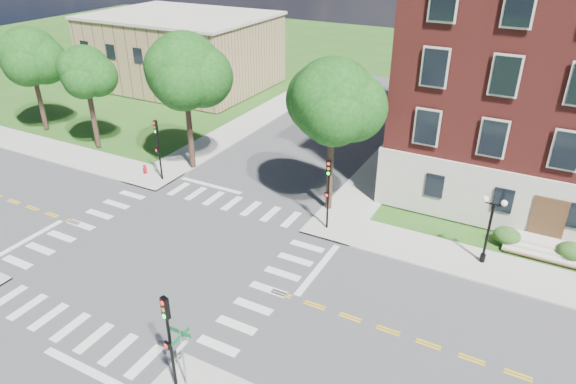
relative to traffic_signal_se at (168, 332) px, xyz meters
The scene contains 18 objects.
ground 10.91m from the traffic_signal_se, 132.48° to the left, with size 160.00×160.00×0.00m, color #274F16.
road_ew 10.91m from the traffic_signal_se, 132.48° to the left, with size 90.00×12.00×0.01m, color #3D3D3F.
road_ns 10.90m from the traffic_signal_se, 132.48° to the left, with size 12.00×90.00×0.01m, color #3D3D3F.
sidewalk_ne 24.72m from the traffic_signal_se, 70.15° to the left, with size 34.00×34.00×0.12m.
sidewalk_nw 32.32m from the traffic_signal_se, 134.18° to the left, with size 34.00×34.00×0.12m.
crosswalk_east 8.33m from the traffic_signal_se, 88.85° to the left, with size 2.20×10.20×0.02m, color silver, non-canonical shape.
stop_bar_east 11.29m from the traffic_signal_se, 80.68° to the left, with size 0.40×5.50×0.00m, color silver.
secondary_building 47.60m from the traffic_signal_se, 127.62° to the left, with size 20.40×15.40×8.30m.
tree_a 36.55m from the traffic_signal_se, 148.92° to the left, with size 5.29×5.29×9.65m.
tree_b 29.62m from the traffic_signal_se, 142.41° to the left, with size 4.27×4.27×8.91m.
tree_c 23.18m from the traffic_signal_se, 125.56° to the left, with size 5.79×5.79×10.79m.
tree_d 18.05m from the traffic_signal_se, 92.08° to the left, with size 5.51×5.51×10.52m.
traffic_signal_se is the anchor object (origin of this frame).
traffic_signal_ne 14.94m from the traffic_signal_se, 88.58° to the left, with size 0.32×0.35×4.80m.
traffic_signal_nw 20.79m from the traffic_signal_se, 131.97° to the left, with size 0.38×0.46×4.80m.
twin_lamp_west 18.71m from the traffic_signal_se, 57.60° to the left, with size 1.36×0.36×4.23m.
street_sign_pole 0.99m from the traffic_signal_se, 37.36° to the left, with size 1.10×1.10×3.10m.
fire_hydrant 22.41m from the traffic_signal_se, 135.24° to the left, with size 0.35×0.35×0.75m.
Camera 1 is at (18.68, -19.24, 17.79)m, focal length 32.00 mm.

